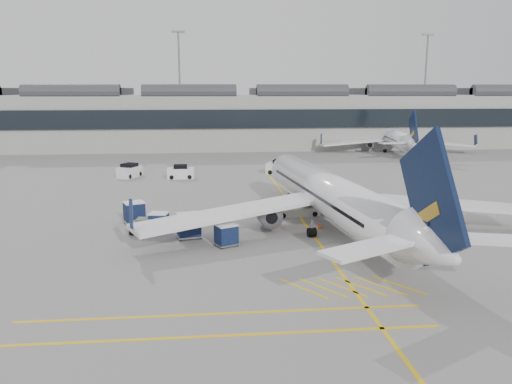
{
  "coord_description": "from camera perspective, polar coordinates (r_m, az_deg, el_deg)",
  "views": [
    {
      "loc": [
        1.35,
        -35.26,
        11.89
      ],
      "look_at": [
        5.07,
        3.26,
        4.0
      ],
      "focal_mm": 35.0,
      "sensor_mm": 36.0,
      "label": 1
    }
  ],
  "objects": [
    {
      "name": "ground",
      "position": [
        37.24,
        -7.36,
        -7.2
      ],
      "size": [
        220.0,
        220.0,
        0.0
      ],
      "primitive_type": "plane",
      "color": "gray",
      "rests_on": "ground"
    },
    {
      "name": "terminal",
      "position": [
        107.35,
        -6.3,
        8.39
      ],
      "size": [
        200.0,
        20.45,
        12.4
      ],
      "color": "#9E9E99",
      "rests_on": "ground"
    },
    {
      "name": "light_masts",
      "position": [
        121.33,
        -7.12,
        12.67
      ],
      "size": [
        113.0,
        0.6,
        25.45
      ],
      "color": "slate",
      "rests_on": "ground"
    },
    {
      "name": "apron_markings",
      "position": [
        47.59,
        5.14,
        -2.98
      ],
      "size": [
        0.25,
        60.0,
        0.01
      ],
      "primitive_type": "cube",
      "color": "gold",
      "rests_on": "ground"
    },
    {
      "name": "airliner_main",
      "position": [
        43.38,
        8.74,
        -0.51
      ],
      "size": [
        34.28,
        37.63,
        10.01
      ],
      "rotation": [
        0.0,
        0.0,
        0.11
      ],
      "color": "white",
      "rests_on": "ground"
    },
    {
      "name": "airliner_far",
      "position": [
        102.83,
        15.55,
        5.92
      ],
      "size": [
        30.03,
        33.02,
        8.81
      ],
      "rotation": [
        0.0,
        0.0,
        -0.14
      ],
      "color": "white",
      "rests_on": "ground"
    },
    {
      "name": "belt_loader",
      "position": [
        48.41,
        4.54,
        -1.97
      ],
      "size": [
        5.34,
        2.24,
        2.14
      ],
      "rotation": [
        0.0,
        0.0,
        0.13
      ],
      "color": "#B8B5AE",
      "rests_on": "ground"
    },
    {
      "name": "baggage_cart_a",
      "position": [
        41.17,
        -7.7,
        -3.77
      ],
      "size": [
        2.28,
        2.02,
        2.06
      ],
      "rotation": [
        0.0,
        0.0,
        0.24
      ],
      "color": "gray",
      "rests_on": "ground"
    },
    {
      "name": "baggage_cart_b",
      "position": [
        38.91,
        -3.42,
        -4.86
      ],
      "size": [
        2.08,
        1.94,
        1.74
      ],
      "rotation": [
        0.0,
        0.0,
        0.45
      ],
      "color": "gray",
      "rests_on": "ground"
    },
    {
      "name": "baggage_cart_c",
      "position": [
        43.28,
        -11.02,
        -3.37
      ],
      "size": [
        1.85,
        1.62,
        1.72
      ],
      "rotation": [
        0.0,
        0.0,
        -0.18
      ],
      "color": "gray",
      "rests_on": "ground"
    },
    {
      "name": "baggage_cart_d",
      "position": [
        46.81,
        -13.74,
        -2.2
      ],
      "size": [
        2.32,
        2.14,
        1.97
      ],
      "rotation": [
        0.0,
        0.0,
        0.39
      ],
      "color": "gray",
      "rests_on": "ground"
    },
    {
      "name": "ramp_agent_a",
      "position": [
        43.69,
        2.43,
        -3.02
      ],
      "size": [
        0.77,
        0.8,
        1.85
      ],
      "primitive_type": "imported",
      "rotation": [
        0.0,
        0.0,
        0.87
      ],
      "color": "orange",
      "rests_on": "ground"
    },
    {
      "name": "ramp_agent_b",
      "position": [
        42.52,
        -3.57,
        -3.6
      ],
      "size": [
        1.0,
        0.96,
        1.63
      ],
      "primitive_type": "imported",
      "rotation": [
        0.0,
        0.0,
        3.77
      ],
      "color": "#FF650D",
      "rests_on": "ground"
    },
    {
      "name": "pushback_tug",
      "position": [
        43.36,
        -12.68,
        -3.88
      ],
      "size": [
        2.47,
        1.68,
        1.31
      ],
      "rotation": [
        0.0,
        0.0,
        -0.11
      ],
      "color": "#4A4D41",
      "rests_on": "ground"
    },
    {
      "name": "safety_cone_nose",
      "position": [
        60.44,
        3.95,
        0.4
      ],
      "size": [
        0.37,
        0.37,
        0.51
      ],
      "primitive_type": "cone",
      "color": "#F24C0A",
      "rests_on": "ground"
    },
    {
      "name": "safety_cone_engine",
      "position": [
        44.08,
        7.3,
        -3.84
      ],
      "size": [
        0.41,
        0.41,
        0.56
      ],
      "primitive_type": "cone",
      "color": "#F24C0A",
      "rests_on": "ground"
    },
    {
      "name": "service_van_left",
      "position": [
        69.45,
        -8.6,
        2.24
      ],
      "size": [
        3.66,
        1.88,
        1.87
      ],
      "rotation": [
        0.0,
        0.0,
        0.01
      ],
      "color": "silver",
      "rests_on": "ground"
    },
    {
      "name": "service_van_mid",
      "position": [
        71.96,
        -14.24,
        2.36
      ],
      "size": [
        3.35,
        4.19,
        1.93
      ],
      "rotation": [
        0.0,
        0.0,
        1.11
      ],
      "color": "silver",
      "rests_on": "ground"
    },
    {
      "name": "service_van_right",
      "position": [
        72.23,
        2.88,
        2.8
      ],
      "size": [
        4.58,
        3.48,
        2.11
      ],
      "rotation": [
        0.0,
        0.0,
        -0.39
      ],
      "color": "silver",
      "rests_on": "ground"
    }
  ]
}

